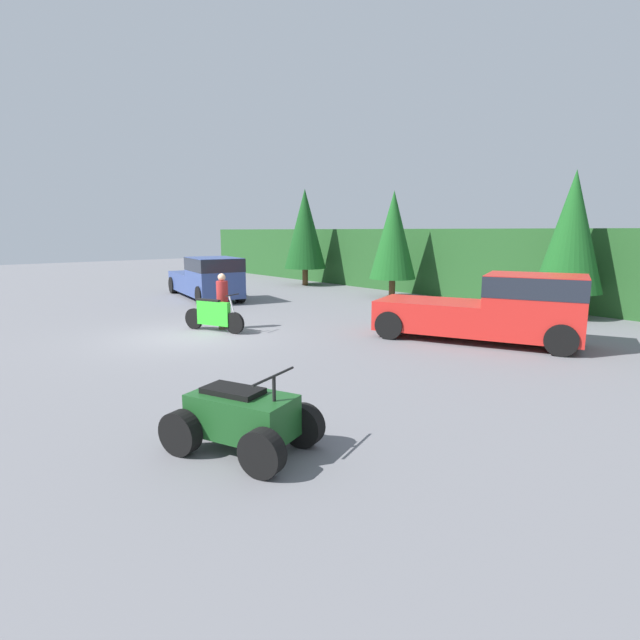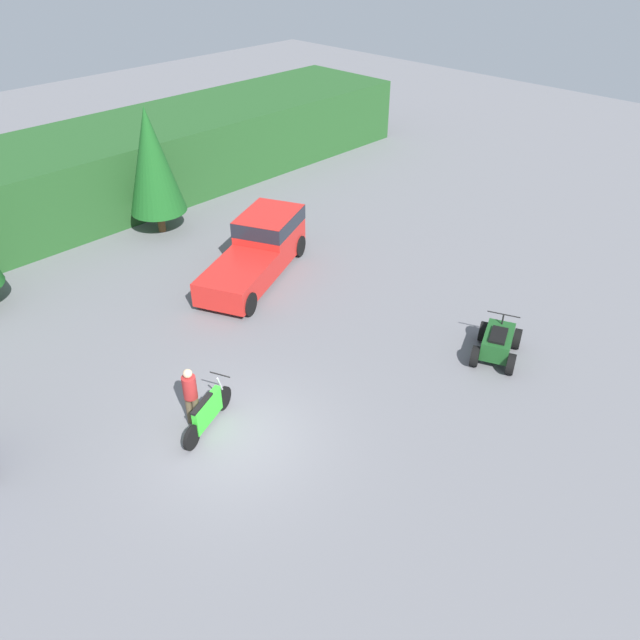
{
  "view_description": "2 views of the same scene",
  "coord_description": "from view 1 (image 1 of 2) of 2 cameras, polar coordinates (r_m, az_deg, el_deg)",
  "views": [
    {
      "loc": [
        13.62,
        -6.27,
        3.1
      ],
      "look_at": [
        4.4,
        1.35,
        0.95
      ],
      "focal_mm": 28.0,
      "sensor_mm": 36.0,
      "label": 1
    },
    {
      "loc": [
        -6.84,
        -9.63,
        11.49
      ],
      "look_at": [
        4.4,
        1.35,
        0.95
      ],
      "focal_mm": 35.0,
      "sensor_mm": 36.0,
      "label": 2
    }
  ],
  "objects": [
    {
      "name": "hillside_backdrop",
      "position": [
        26.15,
        19.08,
        6.33
      ],
      "size": [
        44.0,
        6.0,
        3.18
      ],
      "color": "#235123",
      "rests_on": "ground_plane"
    },
    {
      "name": "tree_left",
      "position": [
        28.65,
        -1.73,
        10.35
      ],
      "size": [
        2.38,
        2.38,
        5.41
      ],
      "color": "brown",
      "rests_on": "ground_plane"
    },
    {
      "name": "tree_mid_left",
      "position": [
        23.57,
        8.38,
        9.56
      ],
      "size": [
        2.16,
        2.16,
        4.9
      ],
      "color": "brown",
      "rests_on": "ground_plane"
    },
    {
      "name": "pickup_truck_red",
      "position": [
        14.68,
        19.78,
        1.41
      ],
      "size": [
        5.85,
        4.02,
        1.94
      ],
      "rotation": [
        0.0,
        0.0,
        0.42
      ],
      "color": "red",
      "rests_on": "ground_plane"
    },
    {
      "name": "tree_mid_right",
      "position": [
        19.76,
        26.83,
        8.95
      ],
      "size": [
        2.28,
        2.28,
        5.17
      ],
      "color": "brown",
      "rests_on": "ground_plane"
    },
    {
      "name": "quad_atv",
      "position": [
        7.29,
        -8.88,
        -11.08
      ],
      "size": [
        2.34,
        1.93,
        1.19
      ],
      "rotation": [
        0.0,
        0.0,
        0.39
      ],
      "color": "black",
      "rests_on": "ground_plane"
    },
    {
      "name": "pickup_truck_second",
      "position": [
        23.3,
        -12.69,
        4.81
      ],
      "size": [
        6.14,
        2.97,
        1.94
      ],
      "rotation": [
        0.0,
        0.0,
        -0.18
      ],
      "color": "#334784",
      "rests_on": "ground_plane"
    },
    {
      "name": "rider_person",
      "position": [
        16.09,
        -11.09,
        2.37
      ],
      "size": [
        0.49,
        0.49,
        1.77
      ],
      "rotation": [
        0.0,
        0.0,
        0.48
      ],
      "color": "brown",
      "rests_on": "ground_plane"
    },
    {
      "name": "dirt_bike",
      "position": [
        15.81,
        -12.05,
        0.5
      ],
      "size": [
        2.14,
        1.05,
        1.21
      ],
      "rotation": [
        0.0,
        0.0,
        0.39
      ],
      "color": "black",
      "rests_on": "ground_plane"
    },
    {
      "name": "ground_plane",
      "position": [
        15.31,
        -14.54,
        -1.82
      ],
      "size": [
        80.0,
        80.0,
        0.0
      ],
      "primitive_type": "plane",
      "color": "slate"
    }
  ]
}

